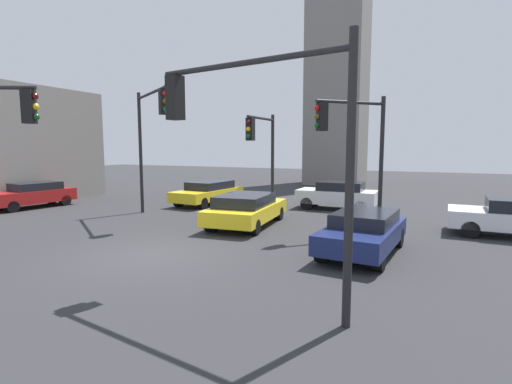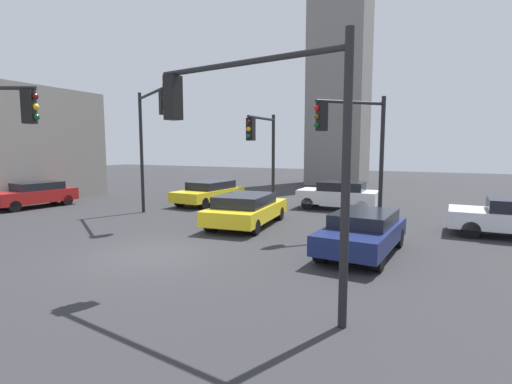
# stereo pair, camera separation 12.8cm
# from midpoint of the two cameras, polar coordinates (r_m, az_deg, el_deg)

# --- Properties ---
(ground_plane) EXTENTS (93.45, 93.45, 0.00)m
(ground_plane) POSITION_cam_midpoint_polar(r_m,az_deg,el_deg) (12.28, -15.05, -8.99)
(ground_plane) COLOR #2D2D30
(traffic_light_0) EXTENTS (0.33, 2.80, 4.86)m
(traffic_light_0) POSITION_cam_midpoint_polar(r_m,az_deg,el_deg) (18.32, 1.14, 7.15)
(traffic_light_0) COLOR black
(traffic_light_0) RESTS_ON ground_plane
(traffic_light_2) EXTENTS (4.55, 0.88, 5.26)m
(traffic_light_2) POSITION_cam_midpoint_polar(r_m,az_deg,el_deg) (7.90, -0.71, 10.32)
(traffic_light_2) COLOR black
(traffic_light_2) RESTS_ON ground_plane
(traffic_light_3) EXTENTS (3.62, 2.53, 5.89)m
(traffic_light_3) POSITION_cam_midpoint_polar(r_m,az_deg,el_deg) (18.21, -15.08, 9.41)
(traffic_light_3) COLOR black
(traffic_light_3) RESTS_ON ground_plane
(traffic_light_4) EXTENTS (2.14, 2.25, 5.16)m
(traffic_light_4) POSITION_cam_midpoint_polar(r_m,az_deg,el_deg) (14.81, 14.33, 7.90)
(traffic_light_4) COLOR black
(traffic_light_4) RESTS_ON ground_plane
(car_0) EXTENTS (2.10, 4.28, 1.36)m
(car_0) POSITION_cam_midpoint_polar(r_m,az_deg,el_deg) (24.13, -29.64, -0.28)
(car_0) COLOR maroon
(car_0) RESTS_ON ground_plane
(car_1) EXTENTS (2.61, 4.94, 1.33)m
(car_1) POSITION_cam_midpoint_polar(r_m,az_deg,el_deg) (16.10, -1.19, -2.49)
(car_1) COLOR yellow
(car_1) RESTS_ON ground_plane
(car_4) EXTENTS (2.24, 4.82, 1.30)m
(car_4) POSITION_cam_midpoint_polar(r_m,az_deg,el_deg) (22.39, -6.71, 0.02)
(car_4) COLOR yellow
(car_4) RESTS_ON ground_plane
(car_5) EXTENTS (4.07, 1.88, 1.46)m
(car_5) POSITION_cam_midpoint_polar(r_m,az_deg,el_deg) (20.69, 12.26, -0.41)
(car_5) COLOR silver
(car_5) RESTS_ON ground_plane
(car_6) EXTENTS (2.16, 4.36, 1.29)m
(car_6) POSITION_cam_midpoint_polar(r_m,az_deg,el_deg) (12.31, 15.78, -5.62)
(car_6) COLOR navy
(car_6) RESTS_ON ground_plane
(building_flank) EXTENTS (11.32, 7.25, 6.79)m
(building_flank) POSITION_cam_midpoint_polar(r_m,az_deg,el_deg) (30.96, -33.40, 5.80)
(building_flank) COLOR gray
(building_flank) RESTS_ON ground_plane
(skyline_tower) EXTENTS (4.72, 4.72, 24.35)m
(skyline_tower) POSITION_cam_midpoint_polar(r_m,az_deg,el_deg) (36.45, 12.48, 20.64)
(skyline_tower) COLOR gray
(skyline_tower) RESTS_ON ground_plane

